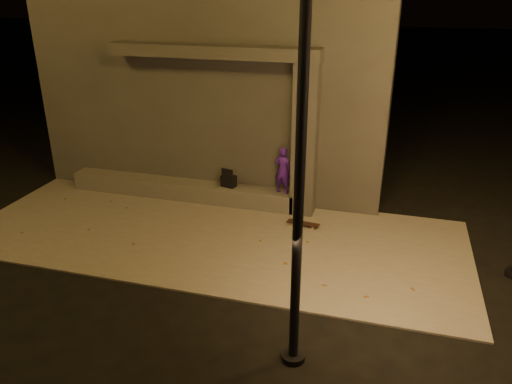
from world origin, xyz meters
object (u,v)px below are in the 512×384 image
(skateboarder, at_px, (283,170))
(skateboard, at_px, (303,223))
(column, at_px, (305,141))
(backpack, at_px, (229,180))
(street_lamp_0, at_px, (303,93))

(skateboarder, bearing_deg, skateboard, 140.39)
(column, height_order, backpack, column)
(skateboard, bearing_deg, street_lamp_0, -74.19)
(backpack, relative_size, street_lamp_0, 0.07)
(skateboarder, relative_size, street_lamp_0, 0.16)
(skateboard, bearing_deg, column, 109.32)
(skateboarder, distance_m, backpack, 1.44)
(skateboarder, relative_size, skateboard, 1.50)
(skateboarder, xyz_separation_m, backpack, (-1.38, 0.00, -0.41))
(column, bearing_deg, skateboard, -77.73)
(column, bearing_deg, street_lamp_0, -80.70)
(skateboarder, relative_size, backpack, 2.32)
(column, distance_m, skateboarder, 0.93)
(column, xyz_separation_m, backpack, (-1.89, 0.00, -1.18))
(column, xyz_separation_m, skateboard, (0.17, -0.79, -1.73))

